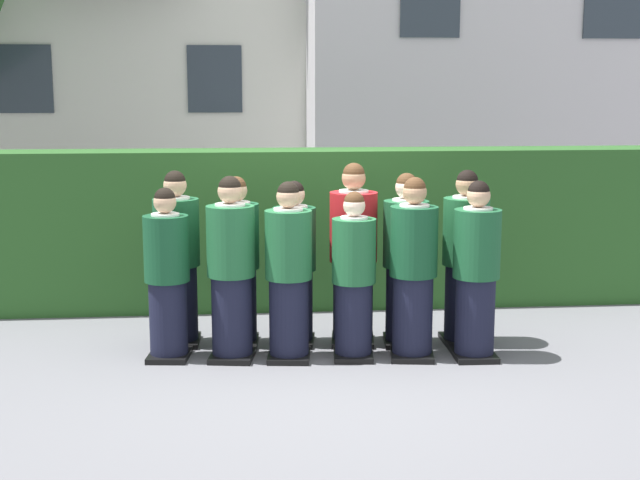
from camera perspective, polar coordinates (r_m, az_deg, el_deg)
The scene contains 15 objects.
ground_plane at distance 8.13m, azimuth 0.16°, elevation -7.60°, with size 60.00×60.00×0.00m, color slate.
student_front_row_0 at distance 8.06m, azimuth -9.81°, elevation -2.45°, with size 0.41×0.48×1.56m.
student_front_row_1 at distance 7.97m, azimuth -5.73°, elevation -2.11°, with size 0.45×0.55×1.66m.
student_front_row_2 at distance 7.93m, azimuth -2.03°, elevation -2.30°, with size 0.43×0.50×1.62m.
student_front_row_3 at distance 7.97m, azimuth 2.18°, elevation -2.58°, with size 0.40×0.47×1.52m.
student_front_row_4 at distance 8.01m, azimuth 6.02°, elevation -2.11°, with size 0.44×0.52×1.65m.
student_front_row_5 at distance 8.08m, azimuth 10.02°, elevation -2.21°, with size 0.42×0.48×1.62m.
student_rear_row_0 at distance 8.49m, azimuth -9.18°, elevation -1.43°, with size 0.43×0.53×1.67m.
student_rear_row_1 at distance 8.42m, azimuth -5.35°, elevation -1.63°, with size 0.42×0.49×1.61m.
student_rear_row_2 at distance 8.40m, azimuth -1.65°, elevation -1.76°, with size 0.42×0.49×1.57m.
student_in_red_blazer at distance 8.42m, azimuth 2.15°, elevation -1.18°, with size 0.46×0.57×1.74m.
student_rear_row_4 at distance 8.42m, azimuth 5.52°, elevation -1.53°, with size 0.43×0.51×1.65m.
student_rear_row_5 at distance 8.52m, azimuth 9.32°, elevation -1.39°, with size 0.44×0.48×1.67m.
hedge at distance 9.89m, azimuth -0.97°, elevation 0.77°, with size 8.11×0.70×1.75m.
school_building_annex at distance 17.39m, azimuth -11.84°, elevation 12.09°, with size 7.26×4.74×6.18m.
Camera 1 is at (-0.75, -7.72, 2.44)m, focal length 49.72 mm.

